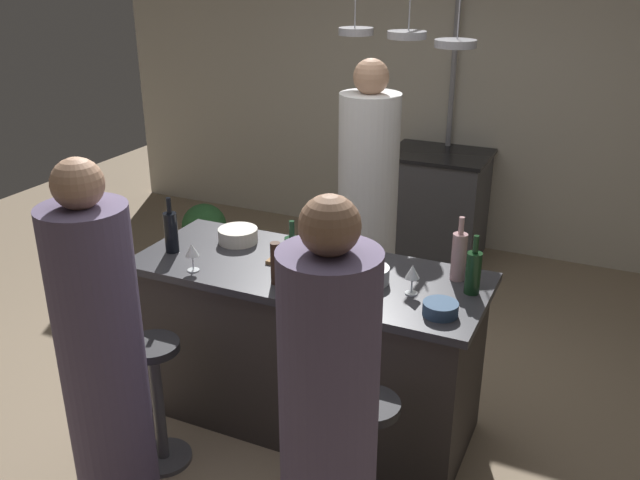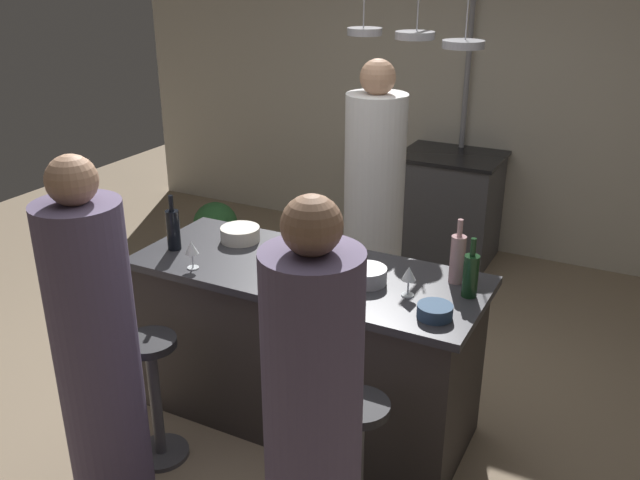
% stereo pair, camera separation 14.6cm
% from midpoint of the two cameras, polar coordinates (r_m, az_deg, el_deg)
% --- Properties ---
extents(ground_plane, '(9.00, 9.00, 0.00)m').
position_cam_midpoint_polar(ground_plane, '(3.90, 0.06, -14.48)').
color(ground_plane, gray).
extents(back_wall, '(6.40, 0.16, 2.60)m').
position_cam_midpoint_polar(back_wall, '(5.89, 13.15, 11.75)').
color(back_wall, beige).
rests_on(back_wall, ground_plane).
extents(kitchen_island, '(1.80, 0.72, 0.90)m').
position_cam_midpoint_polar(kitchen_island, '(3.64, 0.06, -8.80)').
color(kitchen_island, '#332D2B').
rests_on(kitchen_island, ground_plane).
extents(stove_range, '(0.80, 0.64, 0.89)m').
position_cam_midpoint_polar(stove_range, '(5.73, 11.37, 2.75)').
color(stove_range, '#47474C').
rests_on(stove_range, ground_plane).
extents(chef, '(0.38, 0.38, 1.80)m').
position_cam_midpoint_polar(chef, '(4.39, 5.43, 2.28)').
color(chef, white).
rests_on(chef, ground_plane).
extents(bar_stool_left, '(0.28, 0.28, 0.68)m').
position_cam_midpoint_polar(bar_stool_left, '(3.50, -12.43, -12.37)').
color(bar_stool_left, '#4C4C51').
rests_on(bar_stool_left, ground_plane).
extents(guest_left, '(0.35, 0.35, 1.67)m').
position_cam_midpoint_polar(guest_left, '(3.06, -16.74, -9.52)').
color(guest_left, '#594C6B').
rests_on(guest_left, ground_plane).
extents(bar_stool_right, '(0.28, 0.28, 0.68)m').
position_cam_midpoint_polar(bar_stool_right, '(3.04, 4.56, -18.06)').
color(bar_stool_right, '#4C4C51').
rests_on(bar_stool_right, ground_plane).
extents(guest_right, '(0.35, 0.35, 1.67)m').
position_cam_midpoint_polar(guest_right, '(2.54, 1.10, -15.77)').
color(guest_right, '#594C6B').
rests_on(guest_right, ground_plane).
extents(overhead_pot_rack, '(0.88, 1.56, 2.17)m').
position_cam_midpoint_polar(overhead_pot_rack, '(4.84, 10.67, 14.33)').
color(overhead_pot_rack, gray).
rests_on(overhead_pot_rack, ground_plane).
extents(potted_plant, '(0.36, 0.36, 0.52)m').
position_cam_midpoint_polar(potted_plant, '(5.61, -7.95, 0.92)').
color(potted_plant, brown).
rests_on(potted_plant, ground_plane).
extents(cutting_board, '(0.32, 0.22, 0.02)m').
position_cam_midpoint_polar(cutting_board, '(3.51, -0.28, -1.66)').
color(cutting_board, '#997047').
rests_on(cutting_board, kitchen_island).
extents(pepper_mill, '(0.05, 0.05, 0.21)m').
position_cam_midpoint_polar(pepper_mill, '(3.25, -2.68, -1.89)').
color(pepper_mill, '#382319').
rests_on(pepper_mill, kitchen_island).
extents(wine_bottle_green, '(0.07, 0.07, 0.31)m').
position_cam_midpoint_polar(wine_bottle_green, '(3.27, -1.26, -1.47)').
color(wine_bottle_green, '#193D23').
rests_on(wine_bottle_green, kitchen_island).
extents(wine_bottle_red, '(0.07, 0.07, 0.29)m').
position_cam_midpoint_polar(wine_bottle_red, '(3.21, 13.73, -2.83)').
color(wine_bottle_red, '#143319').
rests_on(wine_bottle_red, kitchen_island).
extents(wine_bottle_dark, '(0.07, 0.07, 0.30)m').
position_cam_midpoint_polar(wine_bottle_dark, '(3.68, -11.05, 0.92)').
color(wine_bottle_dark, black).
rests_on(wine_bottle_dark, kitchen_island).
extents(wine_bottle_rose, '(0.07, 0.07, 0.32)m').
position_cam_midpoint_polar(wine_bottle_rose, '(3.32, 12.63, -1.49)').
color(wine_bottle_rose, '#B78C8E').
rests_on(wine_bottle_rose, kitchen_island).
extents(wine_glass_near_right_guest, '(0.07, 0.07, 0.15)m').
position_cam_midpoint_polar(wine_glass_near_right_guest, '(3.08, 1.81, -3.34)').
color(wine_glass_near_right_guest, silver).
rests_on(wine_glass_near_right_guest, kitchen_island).
extents(wine_glass_by_chef, '(0.07, 0.07, 0.15)m').
position_cam_midpoint_polar(wine_glass_by_chef, '(3.44, -9.47, -0.75)').
color(wine_glass_by_chef, silver).
rests_on(wine_glass_by_chef, kitchen_island).
extents(wine_glass_near_left_guest, '(0.07, 0.07, 0.15)m').
position_cam_midpoint_polar(wine_glass_near_left_guest, '(3.16, 8.73, -2.91)').
color(wine_glass_near_left_guest, silver).
rests_on(wine_glass_near_left_guest, kitchen_island).
extents(mixing_bowl_steel, '(0.19, 0.19, 0.08)m').
position_cam_midpoint_polar(mixing_bowl_steel, '(3.28, 5.18, -2.97)').
color(mixing_bowl_steel, '#B7B7BC').
rests_on(mixing_bowl_steel, kitchen_island).
extents(mixing_bowl_ceramic, '(0.22, 0.22, 0.08)m').
position_cam_midpoint_polar(mixing_bowl_ceramic, '(3.77, -5.58, 0.49)').
color(mixing_bowl_ceramic, silver).
rests_on(mixing_bowl_ceramic, kitchen_island).
extents(mixing_bowl_blue, '(0.16, 0.16, 0.06)m').
position_cam_midpoint_polar(mixing_bowl_blue, '(3.03, 10.93, -5.87)').
color(mixing_bowl_blue, '#334C6B').
rests_on(mixing_bowl_blue, kitchen_island).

